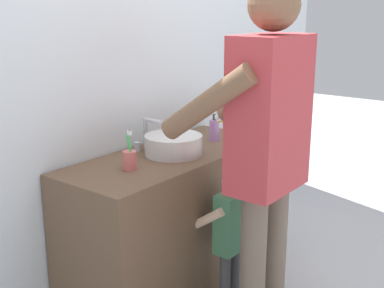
{
  "coord_description": "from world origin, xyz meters",
  "views": [
    {
      "loc": [
        -2.08,
        -1.46,
        1.64
      ],
      "look_at": [
        0.0,
        0.15,
        0.92
      ],
      "focal_mm": 47.64,
      "sensor_mm": 36.0,
      "label": 1
    }
  ],
  "objects_px": {
    "soap_bottle": "(214,130)",
    "child_toddler": "(230,231)",
    "toothbrush_cup": "(130,159)",
    "adult_parent": "(265,137)"
  },
  "relations": [
    {
      "from": "toothbrush_cup",
      "to": "adult_parent",
      "type": "height_order",
      "value": "adult_parent"
    },
    {
      "from": "child_toddler",
      "to": "adult_parent",
      "type": "xyz_separation_m",
      "value": [
        -0.09,
        -0.24,
        0.57
      ]
    },
    {
      "from": "soap_bottle",
      "to": "child_toddler",
      "type": "relative_size",
      "value": 0.2
    },
    {
      "from": "toothbrush_cup",
      "to": "soap_bottle",
      "type": "distance_m",
      "value": 0.72
    },
    {
      "from": "soap_bottle",
      "to": "child_toddler",
      "type": "height_order",
      "value": "soap_bottle"
    },
    {
      "from": "toothbrush_cup",
      "to": "soap_bottle",
      "type": "bearing_deg",
      "value": -0.69
    },
    {
      "from": "child_toddler",
      "to": "toothbrush_cup",
      "type": "bearing_deg",
      "value": 131.42
    },
    {
      "from": "toothbrush_cup",
      "to": "adult_parent",
      "type": "xyz_separation_m",
      "value": [
        0.25,
        -0.63,
        0.16
      ]
    },
    {
      "from": "soap_bottle",
      "to": "adult_parent",
      "type": "relative_size",
      "value": 0.09
    },
    {
      "from": "toothbrush_cup",
      "to": "adult_parent",
      "type": "distance_m",
      "value": 0.7
    }
  ]
}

